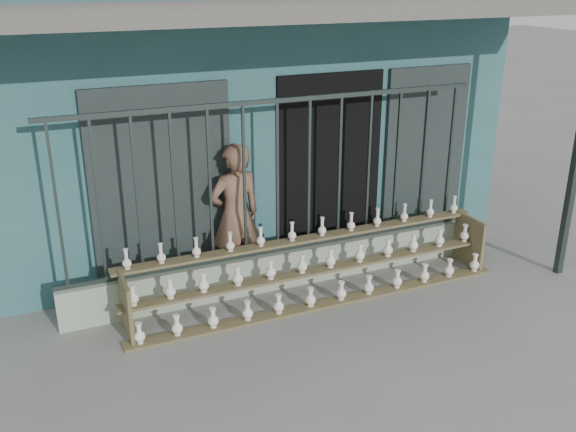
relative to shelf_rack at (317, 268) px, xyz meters
name	(u,v)px	position (x,y,z in m)	size (l,w,h in m)	color
ground	(327,339)	(-0.31, -0.89, -0.36)	(60.00, 60.00, 0.00)	slate
workshop_building	(202,106)	(-0.30, 3.34, 1.26)	(7.40, 6.60, 3.21)	#2D5B5F
parapet_wall	(278,269)	(-0.31, 0.41, -0.14)	(5.00, 0.20, 0.45)	#99A990
security_fence	(277,178)	(-0.31, 0.41, 0.99)	(5.00, 0.04, 1.80)	#283330
shelf_rack	(317,268)	(0.00, 0.00, 0.00)	(4.50, 0.68, 0.85)	brown
elderly_woman	(236,216)	(-0.72, 0.68, 0.51)	(0.63, 0.42, 1.73)	brown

